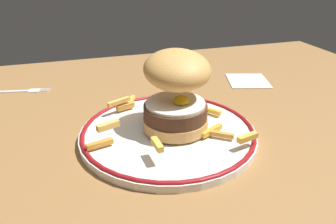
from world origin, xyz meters
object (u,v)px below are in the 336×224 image
(burger, at_px, (176,89))
(dinner_plate, at_px, (168,132))
(fork, at_px, (19,91))
(napkin, at_px, (248,80))

(burger, bearing_deg, dinner_plate, -147.69)
(fork, relative_size, napkin, 1.46)
(dinner_plate, xyz_separation_m, napkin, (0.26, 0.20, -0.01))
(dinner_plate, bearing_deg, burger, 32.31)
(dinner_plate, xyz_separation_m, burger, (0.02, 0.01, 0.07))
(dinner_plate, relative_size, napkin, 2.94)
(burger, xyz_separation_m, napkin, (0.24, 0.18, -0.08))
(dinner_plate, distance_m, napkin, 0.33)
(burger, distance_m, fork, 0.40)
(burger, distance_m, napkin, 0.32)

